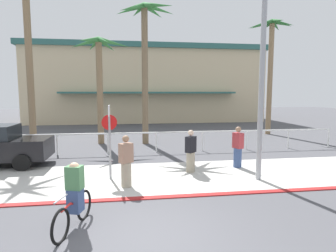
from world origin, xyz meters
TOP-DOWN VIEW (x-y plane):
  - ground_plane at (0.00, 10.00)m, footprint 80.00×80.00m
  - sidewalk_strip at (0.00, 4.20)m, footprint 44.00×4.00m
  - curb_paint at (0.00, 2.20)m, footprint 44.00×0.24m
  - building_backdrop at (1.96, 27.98)m, footprint 24.19×13.37m
  - rail_fence at (0.00, 8.50)m, footprint 21.54×0.08m
  - stop_sign_bike_lane at (-0.86, 4.22)m, footprint 0.52×0.56m
  - streetlight_curb at (4.18, 3.17)m, footprint 0.24×2.54m
  - palm_tree_2 at (-5.31, 10.80)m, footprint 2.88×3.20m
  - palm_tree_3 at (-1.76, 11.51)m, footprint 3.32×3.18m
  - palm_tree_4 at (0.86, 11.02)m, footprint 3.38×3.18m
  - palm_tree_5 at (9.91, 13.77)m, footprint 3.33×2.82m
  - cyclist_red_0 at (-1.45, 0.66)m, footprint 0.57×1.76m
  - pedestrian_0 at (-0.31, 3.28)m, footprint 0.48×0.44m
  - pedestrian_1 at (2.08, 4.65)m, footprint 0.47×0.46m
  - pedestrian_2 at (4.09, 5.05)m, footprint 0.41×0.47m

SIDE VIEW (x-z plane):
  - ground_plane at x=0.00m, z-range 0.00..0.00m
  - sidewalk_strip at x=0.00m, z-range 0.00..0.02m
  - curb_paint at x=0.00m, z-range 0.00..0.03m
  - cyclist_red_0 at x=-1.45m, z-range -0.06..1.44m
  - pedestrian_1 at x=2.08m, z-range -0.07..1.54m
  - pedestrian_2 at x=4.09m, z-range -0.07..1.59m
  - pedestrian_0 at x=-0.31m, z-range -0.06..1.60m
  - rail_fence at x=0.00m, z-range 0.32..1.36m
  - stop_sign_bike_lane at x=-0.86m, z-range 0.40..2.96m
  - building_backdrop at x=1.96m, z-range 0.02..7.77m
  - streetlight_curb at x=4.18m, z-range 0.53..8.03m
  - palm_tree_3 at x=-1.76m, z-range 1.47..7.63m
  - palm_tree_5 at x=9.91m, z-range 2.00..10.10m
  - palm_tree_4 at x=0.86m, z-range 2.12..10.15m
  - palm_tree_2 at x=-5.31m, z-range 2.22..11.69m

